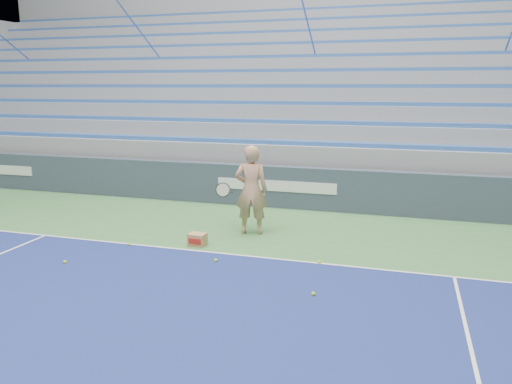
{
  "coord_description": "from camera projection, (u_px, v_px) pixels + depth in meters",
  "views": [
    {
      "loc": [
        3.2,
        3.35,
        3.17
      ],
      "look_at": [
        0.47,
        12.38,
        1.15
      ],
      "focal_mm": 35.0,
      "sensor_mm": 36.0,
      "label": 1
    }
  ],
  "objects": [
    {
      "name": "tennis_ball_5",
      "position": [
        65.0,
        262.0,
        9.04
      ],
      "size": [
        0.07,
        0.07,
        0.07
      ],
      "primitive_type": "sphere",
      "color": "#B8E42E",
      "rests_on": "ground"
    },
    {
      "name": "tennis_player",
      "position": [
        251.0,
        190.0,
        10.73
      ],
      "size": [
        1.0,
        0.92,
        1.94
      ],
      "color": "tan",
      "rests_on": "ground"
    },
    {
      "name": "tennis_ball_2",
      "position": [
        129.0,
        244.0,
        10.06
      ],
      "size": [
        0.07,
        0.07,
        0.07
      ],
      "primitive_type": "sphere",
      "color": "#B8E42E",
      "rests_on": "ground"
    },
    {
      "name": "tennis_ball_0",
      "position": [
        216.0,
        260.0,
        9.12
      ],
      "size": [
        0.07,
        0.07,
        0.07
      ],
      "primitive_type": "sphere",
      "color": "#B8E42E",
      "rests_on": "ground"
    },
    {
      "name": "tennis_ball_1",
      "position": [
        193.0,
        244.0,
        10.1
      ],
      "size": [
        0.07,
        0.07,
        0.07
      ],
      "primitive_type": "sphere",
      "color": "#B8E42E",
      "rests_on": "ground"
    },
    {
      "name": "tennis_ball_3",
      "position": [
        313.0,
        294.0,
        7.66
      ],
      "size": [
        0.07,
        0.07,
        0.07
      ],
      "primitive_type": "sphere",
      "color": "#B8E42E",
      "rests_on": "ground"
    },
    {
      "name": "tennis_ball_4",
      "position": [
        319.0,
        262.0,
        9.05
      ],
      "size": [
        0.07,
        0.07,
        0.07
      ],
      "primitive_type": "sphere",
      "color": "#B8E42E",
      "rests_on": "ground"
    },
    {
      "name": "ball_box",
      "position": [
        197.0,
        240.0,
        10.05
      ],
      "size": [
        0.36,
        0.29,
        0.26
      ],
      "color": "#AB8052",
      "rests_on": "ground"
    },
    {
      "name": "bleachers",
      "position": [
        317.0,
        108.0,
        18.16
      ],
      "size": [
        31.0,
        9.15,
        7.3
      ],
      "color": "gray",
      "rests_on": "ground"
    },
    {
      "name": "sponsor_barrier",
      "position": [
        277.0,
        187.0,
        13.19
      ],
      "size": [
        30.0,
        0.32,
        1.1
      ],
      "color": "#344050",
      "rests_on": "ground"
    }
  ]
}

